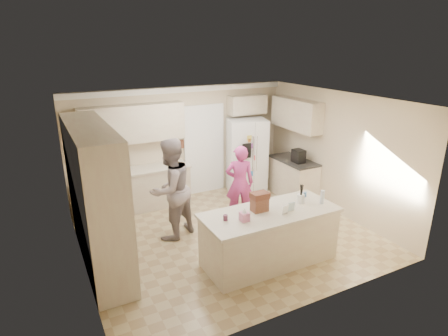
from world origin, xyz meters
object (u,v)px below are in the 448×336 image
utensil_crock (301,199)px  tissue_box (244,217)px  refrigerator (247,156)px  island_base (269,238)px  coffee_maker (298,156)px  teen_boy (171,189)px  teen_girl (240,183)px  dollhouse_body (260,205)px

utensil_crock → tissue_box: bearing=-172.9°
refrigerator → tissue_box: (-1.85, -3.04, 0.10)m
island_base → tissue_box: bearing=-169.7°
coffee_maker → teen_boy: 3.21m
island_base → teen_girl: 1.71m
coffee_maker → tissue_box: bearing=-142.4°
tissue_box → island_base: bearing=10.3°
dollhouse_body → teen_girl: 1.63m
teen_girl → utensil_crock: bearing=124.0°
island_base → tissue_box: size_ratio=15.71×
coffee_maker → dollhouse_body: 2.84m
utensil_crock → teen_boy: 2.35m
coffee_maker → teen_girl: bearing=-171.0°
coffee_maker → teen_girl: size_ratio=0.19×
refrigerator → dollhouse_body: (-1.45, -2.84, 0.14)m
tissue_box → teen_girl: 1.97m
utensil_crock → teen_boy: teen_boy is taller
dollhouse_body → teen_boy: size_ratio=0.14×
coffee_maker → dollhouse_body: coffee_maker is taller
refrigerator → dollhouse_body: size_ratio=6.92×
refrigerator → island_base: refrigerator is taller
tissue_box → dollhouse_body: (0.40, 0.20, 0.04)m
island_base → teen_boy: 2.01m
coffee_maker → teen_boy: (-3.20, -0.33, -0.11)m
island_base → coffee_maker: bearing=42.8°
utensil_crock → dollhouse_body: dollhouse_body is taller
island_base → dollhouse_body: (-0.15, 0.10, 0.60)m
coffee_maker → utensil_crock: 2.32m
coffee_maker → tissue_box: coffee_maker is taller
teen_girl → island_base: bearing=101.2°
teen_boy → teen_girl: (1.50, 0.06, -0.16)m
teen_boy → teen_girl: 1.51m
coffee_maker → island_base: coffee_maker is taller
coffee_maker → teen_girl: 1.74m
coffee_maker → island_base: size_ratio=0.14×
utensil_crock → teen_girl: size_ratio=0.09×
island_base → teen_girl: (0.36, 1.63, 0.36)m
island_base → utensil_crock: utensil_crock is taller
island_base → teen_girl: size_ratio=1.38×
refrigerator → teen_girl: bearing=-109.6°
utensil_crock → tissue_box: size_ratio=1.07×
tissue_box → teen_girl: teen_girl is taller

